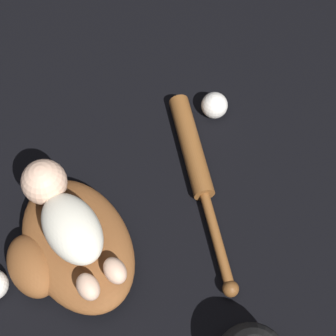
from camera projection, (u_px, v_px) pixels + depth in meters
ground_plane at (65, 266)px, 1.32m from camera, size 6.00×6.00×0.00m
baseball_glove at (70, 247)px, 1.30m from camera, size 0.42×0.37×0.09m
baby_figure at (64, 216)px, 1.24m from camera, size 0.34×0.24×0.11m
baseball_bat at (196, 164)px, 1.43m from camera, size 0.56×0.12×0.05m
baseball at (214, 105)px, 1.51m from camera, size 0.07×0.07×0.07m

